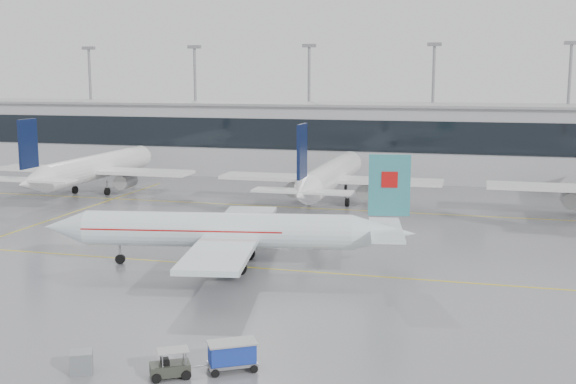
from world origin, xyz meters
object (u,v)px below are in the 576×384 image
(air_canada_jet, at_px, (232,232))
(gse_unit, at_px, (81,362))
(baggage_tug, at_px, (170,368))
(baggage_cart, at_px, (232,354))

(air_canada_jet, xyz_separation_m, gse_unit, (-0.62, -24.50, -2.59))
(air_canada_jet, bearing_deg, baggage_tug, 91.11)
(baggage_cart, bearing_deg, baggage_tug, 180.00)
(baggage_tug, xyz_separation_m, gse_unit, (-5.22, -0.71, 0.06))
(baggage_cart, height_order, gse_unit, baggage_cart)
(air_canada_jet, xyz_separation_m, baggage_cart, (7.70, -21.95, -2.20))
(baggage_cart, distance_m, gse_unit, 8.71)
(baggage_tug, height_order, baggage_cart, baggage_cart)
(air_canada_jet, distance_m, baggage_cart, 23.36)
(baggage_tug, bearing_deg, baggage_cart, -0.00)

